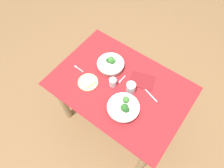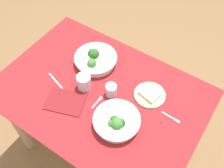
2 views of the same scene
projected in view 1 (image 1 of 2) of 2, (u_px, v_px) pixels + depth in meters
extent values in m
plane|color=brown|center=(118.00, 118.00, 2.49)|extent=(6.00, 6.00, 0.00)
cube|color=maroon|center=(120.00, 86.00, 1.84)|extent=(1.19, 0.83, 0.01)
cube|color=tan|center=(120.00, 87.00, 1.85)|extent=(1.15, 0.81, 0.02)
cylinder|color=tan|center=(176.00, 109.00, 2.15)|extent=(0.07, 0.07, 0.73)
cylinder|color=tan|center=(100.00, 63.00, 2.46)|extent=(0.07, 0.07, 0.73)
cylinder|color=tan|center=(143.00, 161.00, 1.89)|extent=(0.07, 0.07, 0.73)
cylinder|color=tan|center=(63.00, 102.00, 2.20)|extent=(0.07, 0.07, 0.73)
cylinder|color=silver|center=(123.00, 108.00, 1.70)|extent=(0.24, 0.24, 0.05)
cylinder|color=silver|center=(123.00, 107.00, 1.67)|extent=(0.26, 0.26, 0.01)
sphere|color=#1E511E|center=(126.00, 110.00, 1.65)|extent=(0.05, 0.05, 0.05)
sphere|color=#3D7A33|center=(126.00, 100.00, 1.69)|extent=(0.06, 0.06, 0.06)
sphere|color=#286023|center=(125.00, 108.00, 1.65)|extent=(0.06, 0.06, 0.06)
cylinder|color=silver|center=(111.00, 65.00, 1.92)|extent=(0.22, 0.22, 0.05)
cylinder|color=silver|center=(111.00, 63.00, 1.90)|extent=(0.25, 0.25, 0.01)
sphere|color=#3D7A33|center=(111.00, 60.00, 1.90)|extent=(0.06, 0.06, 0.06)
sphere|color=#286023|center=(112.00, 62.00, 1.89)|extent=(0.05, 0.05, 0.05)
sphere|color=#3D7A33|center=(113.00, 61.00, 1.90)|extent=(0.04, 0.04, 0.04)
sphere|color=#1E511E|center=(109.00, 60.00, 1.90)|extent=(0.05, 0.05, 0.05)
cylinder|color=#B7D684|center=(88.00, 82.00, 1.85)|extent=(0.18, 0.18, 0.01)
cube|color=beige|center=(88.00, 81.00, 1.83)|extent=(0.12, 0.11, 0.02)
cylinder|color=silver|center=(113.00, 82.00, 1.81)|extent=(0.06, 0.06, 0.08)
cylinder|color=silver|center=(131.00, 88.00, 1.77)|extent=(0.08, 0.08, 0.10)
cube|color=#B7B7BC|center=(80.00, 70.00, 1.92)|extent=(0.08, 0.01, 0.00)
cube|color=#B7B7BC|center=(76.00, 67.00, 1.94)|extent=(0.03, 0.01, 0.00)
cube|color=#B7B7BC|center=(123.00, 78.00, 1.87)|extent=(0.01, 0.07, 0.00)
cube|color=#B7B7BC|center=(120.00, 82.00, 1.85)|extent=(0.01, 0.03, 0.00)
cube|color=#B7B7BC|center=(149.00, 93.00, 1.79)|extent=(0.20, 0.07, 0.00)
cube|color=maroon|center=(142.00, 81.00, 1.86)|extent=(0.26, 0.22, 0.01)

